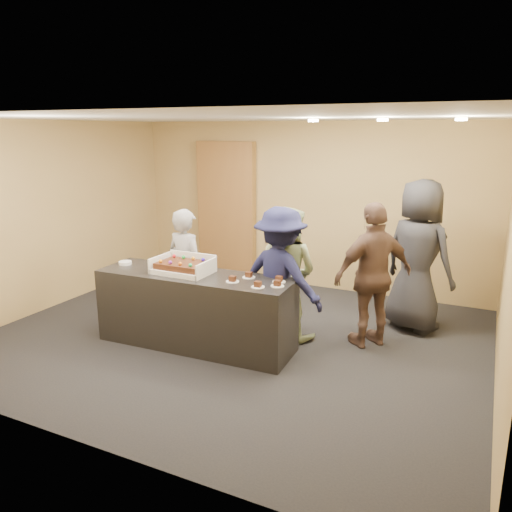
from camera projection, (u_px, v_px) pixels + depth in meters
name	position (u px, v px, depth m)	size (l,w,h in m)	color
room	(233.00, 234.00, 6.01)	(6.04, 6.00, 2.70)	black
serving_counter	(196.00, 310.00, 6.02)	(2.40, 0.70, 0.90)	black
storage_cabinet	(226.00, 210.00, 8.75)	(1.08, 0.15, 2.37)	brown
cake_box	(184.00, 268.00, 5.99)	(0.68, 0.47, 0.20)	white
sheet_cake	(183.00, 265.00, 5.95)	(0.58, 0.40, 0.11)	#32170B
plate_stack	(125.00, 263.00, 6.34)	(0.16, 0.16, 0.04)	white
slice_a	(232.00, 280.00, 5.61)	(0.15, 0.15, 0.07)	white
slice_b	(249.00, 276.00, 5.77)	(0.15, 0.15, 0.07)	white
slice_c	(258.00, 285.00, 5.42)	(0.15, 0.15, 0.07)	white
slice_d	(279.00, 280.00, 5.61)	(0.15, 0.15, 0.07)	white
slice_e	(277.00, 284.00, 5.45)	(0.15, 0.15, 0.07)	white
person_server_grey	(186.00, 269.00, 6.50)	(0.58, 0.38, 1.59)	gray
person_sage_man	(287.00, 273.00, 6.23)	(0.81, 0.63, 1.66)	#99AA7C
person_navy_man	(280.00, 278.00, 5.93)	(1.10, 0.63, 1.70)	#16183C
person_brown_extra	(373.00, 275.00, 5.94)	(1.03, 0.43, 1.76)	brown
person_dark_suit	(418.00, 256.00, 6.40)	(0.97, 0.63, 1.98)	#222227
ceiling_spotlights	(383.00, 120.00, 5.45)	(1.72, 0.12, 0.03)	#FFEAC6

